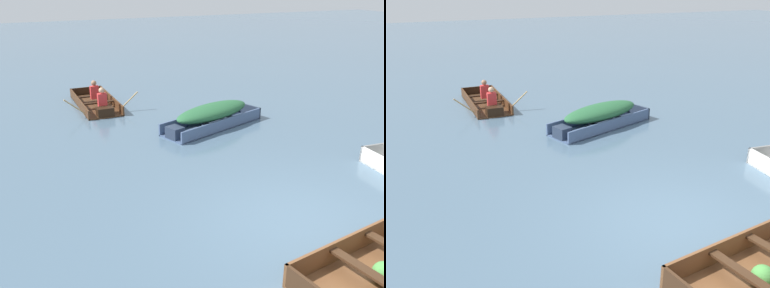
% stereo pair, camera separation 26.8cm
% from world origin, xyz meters
% --- Properties ---
extents(ground_plane, '(80.00, 80.00, 0.00)m').
position_xyz_m(ground_plane, '(0.00, 0.00, 0.00)').
color(ground_plane, slate).
extents(dinghy_wooden_brown_foreground, '(2.91, 1.64, 0.41)m').
position_xyz_m(dinghy_wooden_brown_foreground, '(0.32, -1.65, 0.15)').
color(dinghy_wooden_brown_foreground, brown).
rests_on(dinghy_wooden_brown_foreground, ground).
extents(skiff_slate_blue_mid_moored, '(3.42, 1.98, 0.69)m').
position_xyz_m(skiff_slate_blue_mid_moored, '(0.89, 5.38, 0.39)').
color(skiff_slate_blue_mid_moored, '#475B7F').
rests_on(skiff_slate_blue_mid_moored, ground).
extents(rowboat_dark_varnish_with_crew, '(2.39, 3.10, 0.88)m').
position_xyz_m(rowboat_dark_varnish_with_crew, '(-1.74, 8.80, 0.17)').
color(rowboat_dark_varnish_with_crew, '#4C2D19').
rests_on(rowboat_dark_varnish_with_crew, ground).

